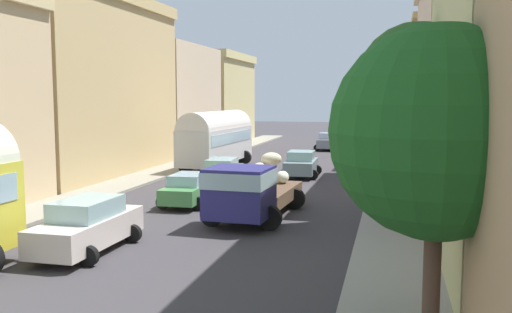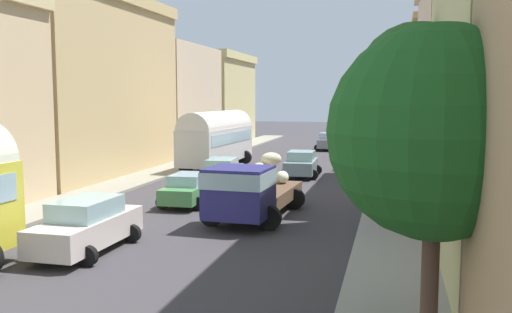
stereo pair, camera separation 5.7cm
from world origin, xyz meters
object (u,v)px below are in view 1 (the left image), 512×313
(car_2, at_px, (87,226))
(pedestrian_3, at_px, (380,175))
(cargo_truck_0, at_px, (251,190))
(car_0, at_px, (301,164))
(parked_bus_1, at_px, (217,137))
(car_3, at_px, (189,189))
(car_1, at_px, (328,142))
(car_4, at_px, (222,171))
(pedestrian_0, at_px, (400,162))
(pedestrian_4, at_px, (408,167))
(pedestrian_2, at_px, (387,195))

(car_2, xyz_separation_m, pedestrian_3, (8.63, 12.69, 0.17))
(cargo_truck_0, relative_size, car_0, 1.83)
(parked_bus_1, distance_m, cargo_truck_0, 16.42)
(car_3, bearing_deg, car_1, 83.62)
(car_4, xyz_separation_m, pedestrian_0, (9.68, 4.80, 0.25))
(car_4, distance_m, pedestrian_0, 10.81)
(pedestrian_3, relative_size, pedestrian_4, 0.96)
(car_0, bearing_deg, car_3, -109.23)
(pedestrian_2, xyz_separation_m, pedestrian_4, (1.03, 9.22, 0.01))
(car_4, relative_size, pedestrian_0, 2.57)
(cargo_truck_0, xyz_separation_m, pedestrian_3, (4.75, 7.24, -0.24))
(pedestrian_4, bearing_deg, car_0, 161.49)
(car_0, distance_m, car_1, 17.61)
(car_3, xyz_separation_m, pedestrian_3, (8.26, 4.76, 0.28))
(car_4, height_order, pedestrian_2, pedestrian_2)
(cargo_truck_0, distance_m, car_0, 12.46)
(car_1, bearing_deg, car_2, -95.55)
(parked_bus_1, bearing_deg, cargo_truck_0, -67.45)
(pedestrian_3, height_order, pedestrian_4, pedestrian_4)
(pedestrian_3, bearing_deg, parked_bus_1, 144.40)
(cargo_truck_0, height_order, pedestrian_0, cargo_truck_0)
(car_3, height_order, pedestrian_4, pedestrian_4)
(car_1, distance_m, pedestrian_0, 17.70)
(car_3, height_order, pedestrian_3, pedestrian_3)
(pedestrian_0, bearing_deg, car_2, -117.02)
(pedestrian_4, bearing_deg, car_3, -140.89)
(cargo_truck_0, xyz_separation_m, car_1, (-0.43, 30.05, -0.44))
(car_1, height_order, car_4, car_1)
(car_3, height_order, pedestrian_2, pedestrian_2)
(car_0, height_order, car_3, car_0)
(pedestrian_2, bearing_deg, car_4, 140.29)
(car_1, xyz_separation_m, pedestrian_0, (6.20, -16.57, 0.19))
(car_1, distance_m, pedestrian_4, 20.77)
(car_2, height_order, pedestrian_0, pedestrian_0)
(parked_bus_1, xyz_separation_m, car_0, (6.25, -2.69, -1.37))
(cargo_truck_0, xyz_separation_m, car_3, (-3.51, 2.48, -0.52))
(pedestrian_2, distance_m, pedestrian_3, 6.11)
(cargo_truck_0, distance_m, car_3, 4.33)
(car_1, relative_size, car_3, 0.98)
(parked_bus_1, height_order, pedestrian_4, parked_bus_1)
(car_0, bearing_deg, parked_bus_1, 156.72)
(cargo_truck_0, bearing_deg, car_2, -125.46)
(car_2, relative_size, car_4, 0.99)
(parked_bus_1, distance_m, car_1, 16.08)
(parked_bus_1, bearing_deg, pedestrian_4, -20.94)
(pedestrian_2, height_order, pedestrian_3, pedestrian_2)
(car_2, bearing_deg, car_3, 87.33)
(car_1, bearing_deg, car_0, -88.72)
(pedestrian_2, xyz_separation_m, pedestrian_3, (-0.41, 6.09, -0.04))
(car_1, relative_size, car_4, 0.83)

